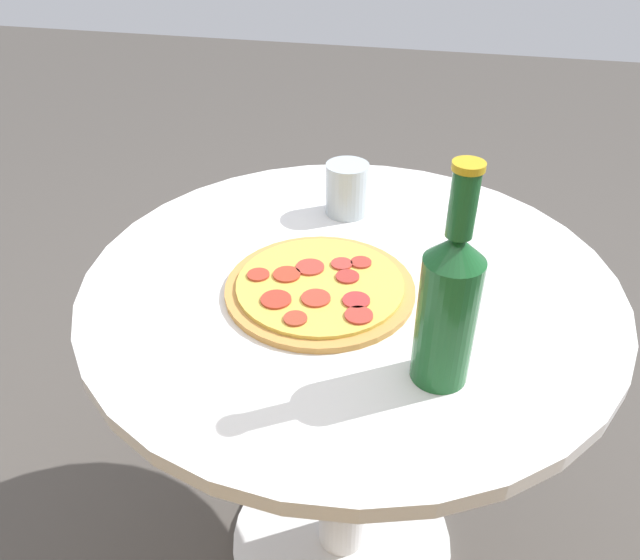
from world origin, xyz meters
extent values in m
plane|color=#4C4742|center=(0.00, 0.00, 0.00)|extent=(8.00, 8.00, 0.00)
cylinder|color=white|center=(0.00, 0.00, 0.01)|extent=(0.47, 0.47, 0.02)
cylinder|color=white|center=(0.00, 0.00, 0.35)|extent=(0.10, 0.10, 0.66)
cylinder|color=white|center=(0.00, 0.00, 0.69)|extent=(0.82, 0.82, 0.02)
cylinder|color=#C68E47|center=(0.04, 0.05, 0.71)|extent=(0.28, 0.28, 0.01)
cylinder|color=#E0BC4C|center=(0.04, 0.05, 0.72)|extent=(0.25, 0.25, 0.01)
cylinder|color=#B53231|center=(-0.02, 0.08, 0.72)|extent=(0.04, 0.04, 0.00)
cylinder|color=#B23A26|center=(0.09, 0.04, 0.72)|extent=(0.04, 0.04, 0.00)
cylinder|color=#A73F2A|center=(0.05, 0.14, 0.72)|extent=(0.03, 0.03, 0.00)
cylinder|color=#A8322C|center=(0.00, 0.03, 0.72)|extent=(0.04, 0.04, 0.00)
cylinder|color=#B73D2C|center=(0.03, 0.09, 0.72)|extent=(0.04, 0.04, 0.00)
cylinder|color=#AB362C|center=(-0.01, -0.02, 0.72)|extent=(0.03, 0.03, 0.00)
cylinder|color=#B8392F|center=(-0.03, 0.11, 0.72)|extent=(0.04, 0.04, 0.00)
cylinder|color=#AF3928|center=(0.13, 0.05, 0.72)|extent=(0.03, 0.03, 0.00)
cylinder|color=#B13B30|center=(0.06, 0.01, 0.72)|extent=(0.04, 0.04, 0.00)
cylinder|color=#B83B34|center=(0.01, -0.01, 0.72)|extent=(0.03, 0.03, 0.00)
cylinder|color=#B33627|center=(0.09, 0.10, 0.72)|extent=(0.04, 0.04, 0.00)
cylinder|color=#195628|center=(-0.14, 0.19, 0.79)|extent=(0.07, 0.07, 0.17)
cone|color=#195628|center=(-0.14, 0.19, 0.89)|extent=(0.07, 0.07, 0.03)
cylinder|color=#195628|center=(-0.14, 0.19, 0.95)|extent=(0.03, 0.03, 0.08)
cylinder|color=gold|center=(-0.14, 0.19, 0.99)|extent=(0.03, 0.03, 0.01)
cylinder|color=#ADBCC6|center=(0.04, -0.20, 0.75)|extent=(0.08, 0.08, 0.09)
camera|label=1|loc=(-0.12, 0.78, 1.25)|focal=35.00mm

